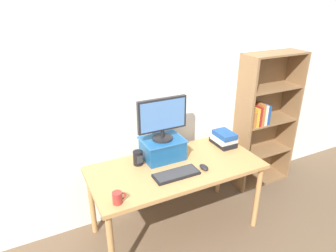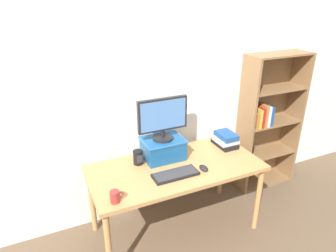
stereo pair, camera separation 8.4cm
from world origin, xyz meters
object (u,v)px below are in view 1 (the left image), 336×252
Objects in this scene: computer_monitor at (162,118)px; keyboard at (176,174)px; riser_box at (163,148)px; desk_speaker at (138,158)px; book_stack at (224,139)px; bookshelf_unit at (263,120)px; computer_mouse at (204,167)px; desk at (176,173)px; coffee_mug at (118,198)px.

computer_monitor is 0.51m from keyboard.
desk_speaker is at bearing -177.57° from riser_box.
desk_speaker is at bearing 178.02° from book_stack.
book_stack is at bearing -1.98° from desk_speaker.
bookshelf_unit reaches higher than computer_mouse.
computer_mouse is (0.19, -0.15, 0.09)m from desk.
computer_mouse is at bearing -38.52° from desk.
desk_speaker is (-0.25, -0.01, -0.34)m from computer_monitor.
riser_box is 3.67× the size of coffee_mug.
bookshelf_unit is 15.01× the size of computer_mouse.
coffee_mug is (-0.82, -0.11, 0.03)m from computer_mouse.
computer_monitor reaches higher than riser_box.
computer_mouse is 1.00× the size of coffee_mug.
book_stack is 1.32m from coffee_mug.
riser_box reaches higher than desk_speaker.
desk is 0.17m from keyboard.
bookshelf_unit is at bearing 5.50° from computer_monitor.
book_stack is (0.43, 0.30, 0.05)m from computer_mouse.
desk_speaker is (-0.92, 0.03, -0.00)m from book_stack.
desk_speaker is (-0.25, -0.01, -0.04)m from riser_box.
bookshelf_unit is 0.70m from book_stack.
bookshelf_unit reaches higher than desk.
computer_monitor reaches higher than desk.
desk_speaker reaches higher than keyboard.
desk is 14.85× the size of coffee_mug.
riser_box is 0.43m from computer_mouse.
bookshelf_unit is 1.39m from computer_monitor.
bookshelf_unit is 1.35m from riser_box.
riser_box reaches higher than keyboard.
computer_mouse is at bearing -55.34° from computer_monitor.
bookshelf_unit reaches higher than coffee_mug.
keyboard is (-1.37, -0.45, -0.08)m from bookshelf_unit.
coffee_mug reaches higher than computer_mouse.
keyboard is at bearing -94.82° from riser_box.
desk_speaker is at bearing -177.90° from computer_monitor.
keyboard reaches higher than desk.
desk is 0.26m from computer_mouse.
computer_monitor is at bearing -174.50° from bookshelf_unit.
computer_monitor is at bearing 102.88° from desk.
keyboard is 0.39m from desk_speaker.
riser_box reaches higher than computer_mouse.
computer_mouse is 0.80× the size of desk_speaker.
desk is 3.32× the size of computer_monitor.
coffee_mug is (-1.93, -0.58, -0.04)m from bookshelf_unit.
computer_monitor is at bearing 124.66° from computer_mouse.
coffee_mug is (-0.58, -0.45, -0.06)m from riser_box.
computer_monitor is 1.76× the size of book_stack.
bookshelf_unit is 1.45m from keyboard.
desk is 3.90× the size of keyboard.
desk is at bearing 62.51° from keyboard.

